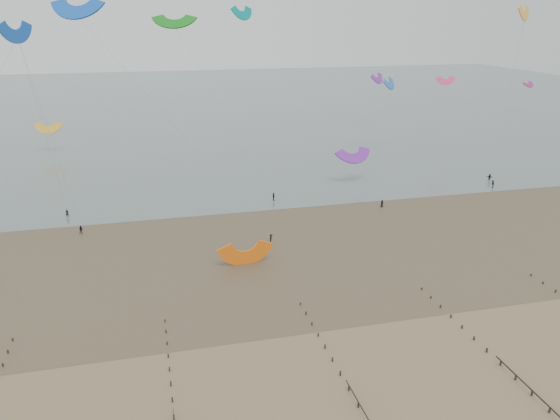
{
  "coord_description": "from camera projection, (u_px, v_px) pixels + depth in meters",
  "views": [
    {
      "loc": [
        -14.32,
        -50.51,
        36.96
      ],
      "look_at": [
        5.1,
        28.0,
        8.0
      ],
      "focal_mm": 35.0,
      "sensor_mm": 36.0,
      "label": 1
    }
  ],
  "objects": [
    {
      "name": "kites_airborne",
      "position": [
        161.0,
        76.0,
        129.6
      ],
      "size": [
        252.46,
        129.7,
        44.98
      ],
      "color": "blue",
      "rests_on": "ground"
    },
    {
      "name": "sea_and_shore",
      "position": [
        218.0,
        246.0,
        92.37
      ],
      "size": [
        500.0,
        665.0,
        0.03
      ],
      "color": "#475654",
      "rests_on": "ground"
    },
    {
      "name": "ground",
      "position": [
        296.0,
        361.0,
        61.86
      ],
      "size": [
        500.0,
        500.0,
        0.0
      ],
      "primitive_type": "plane",
      "color": "brown",
      "rests_on": "ground"
    },
    {
      "name": "kitesurfers",
      "position": [
        349.0,
        200.0,
        112.69
      ],
      "size": [
        95.16,
        25.3,
        1.76
      ],
      "color": "black",
      "rests_on": "ground"
    },
    {
      "name": "grounded_kite",
      "position": [
        246.0,
        264.0,
        85.9
      ],
      "size": [
        7.94,
        6.45,
        4.09
      ],
      "primitive_type": null,
      "rotation": [
        1.54,
        0.0,
        0.09
      ],
      "color": "orange",
      "rests_on": "ground"
    }
  ]
}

